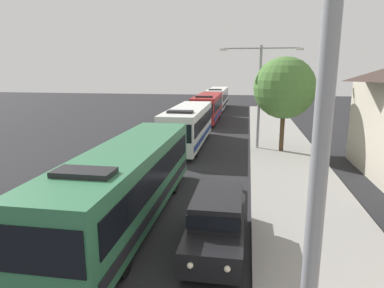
# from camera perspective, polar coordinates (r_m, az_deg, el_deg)

# --- Properties ---
(bus_lead) EXTENTS (2.58, 12.17, 3.21)m
(bus_lead) POSITION_cam_1_polar(r_m,az_deg,el_deg) (13.96, -10.50, -5.96)
(bus_lead) COLOR #33724C
(bus_lead) RESTS_ON ground_plane
(bus_second_in_line) EXTENTS (2.58, 10.75, 3.21)m
(bus_second_in_line) POSITION_cam_1_polar(r_m,az_deg,el_deg) (26.99, -0.64, 3.20)
(bus_second_in_line) COLOR silver
(bus_second_in_line) RESTS_ON ground_plane
(bus_middle) EXTENTS (2.58, 10.60, 3.21)m
(bus_middle) POSITION_cam_1_polar(r_m,az_deg,el_deg) (39.68, 2.60, 6.18)
(bus_middle) COLOR maroon
(bus_middle) RESTS_ON ground_plane
(bus_fourth_in_line) EXTENTS (2.58, 12.12, 3.21)m
(bus_fourth_in_line) POSITION_cam_1_polar(r_m,az_deg,el_deg) (52.17, 4.24, 7.68)
(bus_fourth_in_line) COLOR silver
(bus_fourth_in_line) RESTS_ON ground_plane
(white_suv) EXTENTS (1.86, 5.05, 1.90)m
(white_suv) POSITION_cam_1_polar(r_m,az_deg,el_deg) (11.97, 4.22, -12.37)
(white_suv) COLOR black
(white_suv) RESTS_ON ground_plane
(streetlamp_near) EXTENTS (6.32, 0.28, 7.80)m
(streetlamp_near) POSITION_cam_1_polar(r_m,az_deg,el_deg) (4.03, 20.42, -3.76)
(streetlamp_near) COLOR gray
(streetlamp_near) RESTS_ON sidewalk
(streetlamp_mid) EXTENTS (5.90, 0.28, 7.52)m
(streetlamp_mid) POSITION_cam_1_polar(r_m,az_deg,el_deg) (25.91, 11.21, 9.52)
(streetlamp_mid) COLOR gray
(streetlamp_mid) RESTS_ON sidewalk
(roadside_tree) EXTENTS (4.36, 4.36, 6.73)m
(roadside_tree) POSITION_cam_1_polar(r_m,az_deg,el_deg) (25.31, 15.15, 8.99)
(roadside_tree) COLOR #4C3823
(roadside_tree) RESTS_ON sidewalk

